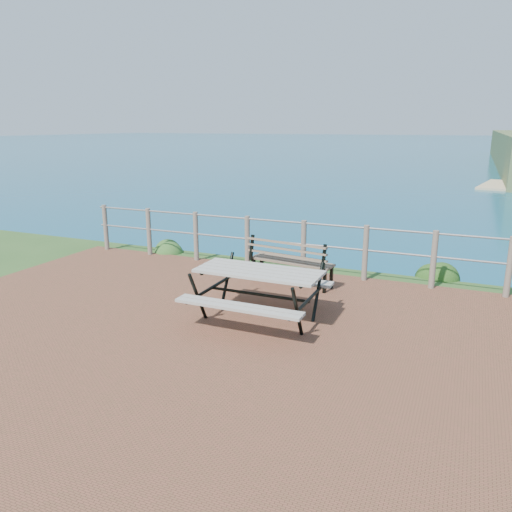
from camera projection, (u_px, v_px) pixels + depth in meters
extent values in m
cube|color=brown|center=(222.00, 342.00, 6.44)|extent=(10.00, 7.00, 0.12)
plane|color=#167684|center=(470.00, 132.00, 183.95)|extent=(1200.00, 1200.00, 0.00)
cylinder|color=#6B5B4C|center=(106.00, 227.00, 11.05)|extent=(0.10, 0.10, 1.00)
cylinder|color=#6B5B4C|center=(149.00, 232.00, 10.61)|extent=(0.10, 0.10, 1.00)
cylinder|color=#6B5B4C|center=(196.00, 236.00, 10.16)|extent=(0.10, 0.10, 1.00)
cylinder|color=#6B5B4C|center=(247.00, 241.00, 9.72)|extent=(0.10, 0.10, 1.00)
cylinder|color=#6B5B4C|center=(303.00, 247.00, 9.28)|extent=(0.10, 0.10, 1.00)
cylinder|color=#6B5B4C|center=(365.00, 253.00, 8.84)|extent=(0.10, 0.10, 1.00)
cylinder|color=#6B5B4C|center=(434.00, 260.00, 8.40)|extent=(0.10, 0.10, 1.00)
cylinder|color=#6B5B4C|center=(509.00, 267.00, 7.96)|extent=(0.10, 0.10, 1.00)
cylinder|color=slate|center=(304.00, 223.00, 9.17)|extent=(9.40, 0.04, 0.04)
cylinder|color=slate|center=(304.00, 244.00, 9.27)|extent=(9.40, 0.04, 0.04)
cube|color=#9F9B8F|center=(259.00, 271.00, 6.96)|extent=(1.75, 0.73, 0.04)
cube|color=#9F9B8F|center=(259.00, 291.00, 7.03)|extent=(1.75, 0.26, 0.04)
cube|color=#9F9B8F|center=(259.00, 291.00, 7.03)|extent=(1.75, 0.26, 0.04)
cylinder|color=black|center=(259.00, 294.00, 7.04)|extent=(1.51, 0.05, 0.04)
cube|color=brown|center=(292.00, 261.00, 8.64)|extent=(1.53, 0.58, 0.03)
cube|color=brown|center=(292.00, 247.00, 8.57)|extent=(1.49, 0.32, 0.34)
cube|color=black|center=(291.00, 273.00, 8.69)|extent=(0.05, 0.06, 0.41)
cube|color=black|center=(291.00, 273.00, 8.69)|extent=(0.05, 0.06, 0.41)
cube|color=black|center=(291.00, 273.00, 8.69)|extent=(0.05, 0.06, 0.41)
cube|color=black|center=(291.00, 273.00, 8.69)|extent=(0.05, 0.06, 0.41)
ellipsoid|color=#2E5520|center=(170.00, 251.00, 11.07)|extent=(0.69, 0.69, 0.40)
ellipsoid|color=#1C4013|center=(433.00, 278.00, 9.16)|extent=(0.66, 0.66, 0.35)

